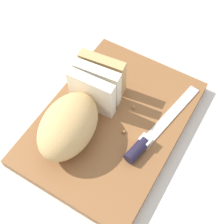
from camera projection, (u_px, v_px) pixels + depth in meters
ground_plane at (112, 126)px, 0.70m from camera, size 3.00×3.00×0.00m
cutting_board at (112, 123)px, 0.69m from camera, size 0.40×0.30×0.03m
bread_loaf at (77, 113)px, 0.63m from camera, size 0.24×0.11×0.10m
bread_knife at (146, 140)px, 0.64m from camera, size 0.24×0.07×0.02m
crumb_near_knife at (134, 107)px, 0.69m from camera, size 0.01×0.01×0.01m
crumb_near_loaf at (124, 132)px, 0.66m from camera, size 0.01×0.01×0.01m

